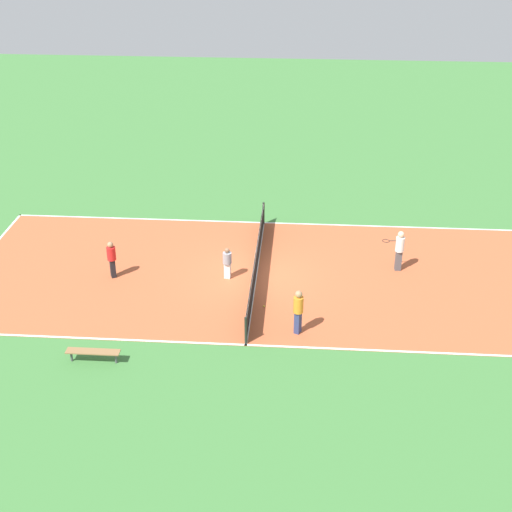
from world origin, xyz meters
name	(u,v)px	position (x,y,z in m)	size (l,w,h in m)	color
ground_plane	(256,275)	(0.00, 0.00, 0.00)	(80.00, 80.00, 0.00)	#3D7538
court_surface	(256,275)	(0.00, 0.00, 0.01)	(10.21, 24.03, 0.02)	#B75633
tennis_net	(256,263)	(0.00, 0.00, 0.58)	(10.01, 0.10, 1.09)	black
bench	(93,352)	(6.39, -5.10, 0.39)	(0.36, 1.85, 0.45)	olive
player_center_orange	(298,309)	(4.14, 1.81, 1.03)	(0.48, 0.48, 1.75)	navy
player_coach_red	(112,257)	(0.60, -5.88, 0.94)	(0.48, 0.48, 1.61)	black
player_baseline_gray	(227,261)	(0.35, -1.15, 0.79)	(0.40, 0.40, 1.38)	white
player_near_white	(399,248)	(-0.84, 5.91, 1.07)	(0.40, 0.95, 1.80)	#4C4C51
tennis_ball_left_sideline	(251,306)	(2.55, -0.01, 0.06)	(0.07, 0.07, 0.07)	#CCE033
tennis_ball_near_net	(264,306)	(2.50, 0.49, 0.06)	(0.07, 0.07, 0.07)	#CCE033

